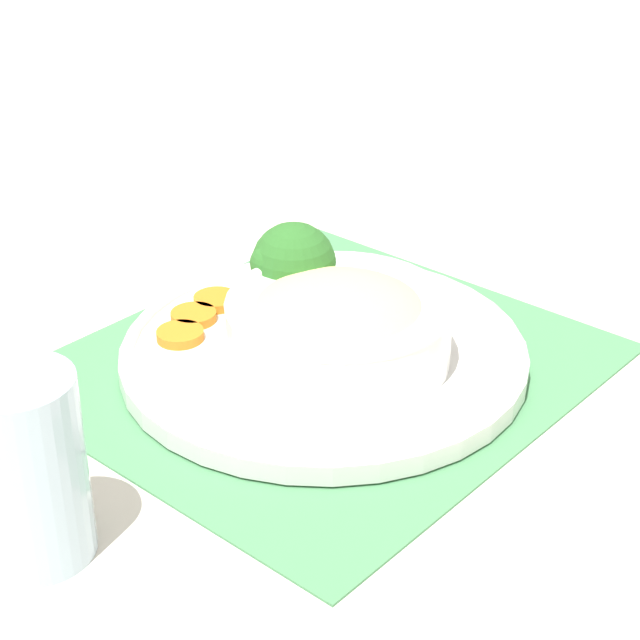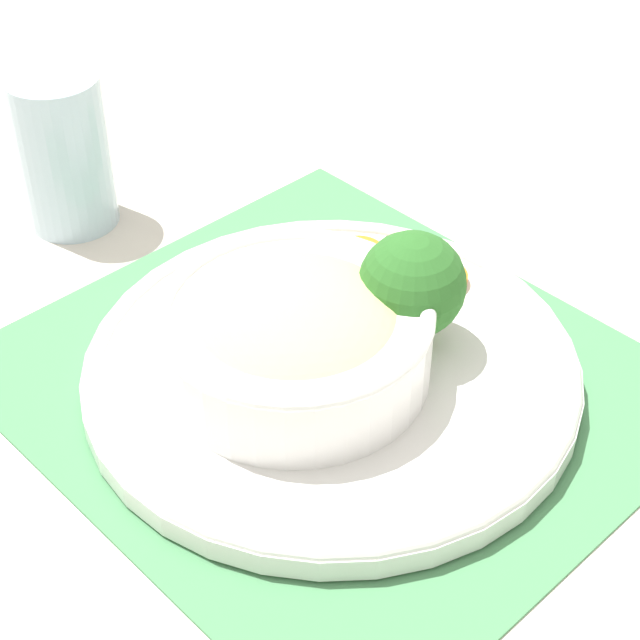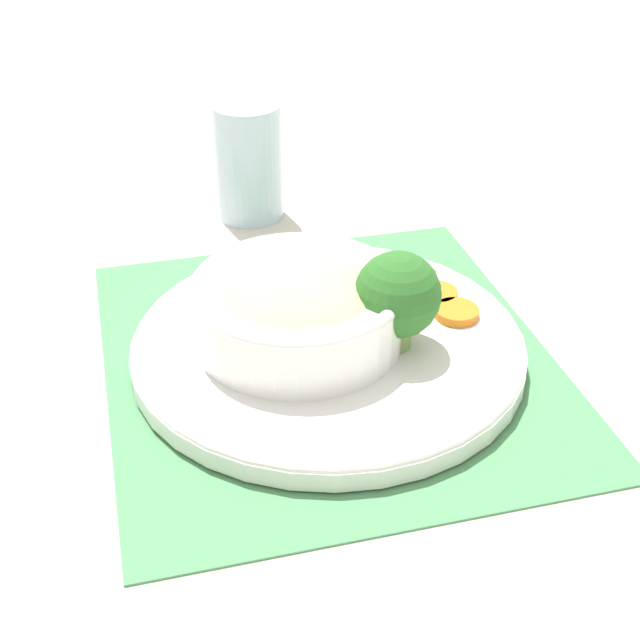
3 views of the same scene
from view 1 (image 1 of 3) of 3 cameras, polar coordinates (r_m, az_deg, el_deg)
The scene contains 9 objects.
ground_plane at distance 0.87m, azimuth 0.20°, elevation -2.53°, with size 4.00×4.00×0.00m, color beige.
placemat at distance 0.87m, azimuth 0.20°, elevation -2.41°, with size 0.42×0.38×0.00m.
plate at distance 0.86m, azimuth 0.20°, elevation -1.66°, with size 0.33×0.33×0.02m.
bowl at distance 0.82m, azimuth 1.00°, elevation -0.19°, with size 0.18×0.18×0.07m.
broccoli_floret at distance 0.88m, azimuth -1.45°, elevation 2.94°, with size 0.07×0.07×0.08m.
carrot_slice_near at distance 0.92m, azimuth -5.58°, elevation 1.05°, with size 0.04×0.04×0.01m.
carrot_slice_middle at distance 0.90m, azimuth -6.76°, elevation 0.21°, with size 0.04×0.04×0.01m.
carrot_slice_far at distance 0.87m, azimuth -7.47°, elevation -0.79°, with size 0.04×0.04×0.01m.
water_glass at distance 0.67m, azimuth -15.26°, elevation -8.13°, with size 0.07×0.07×0.13m.
Camera 1 is at (-0.55, -0.50, 0.45)m, focal length 60.00 mm.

